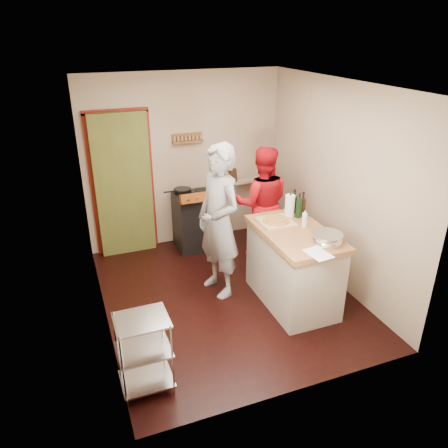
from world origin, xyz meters
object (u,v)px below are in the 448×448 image
(island, at_px, (293,265))
(person_red, at_px, (262,204))
(stove, at_px, (196,220))
(person_stripe, at_px, (219,222))
(wire_shelving, at_px, (144,351))

(island, relative_size, person_red, 0.83)
(stove, xyz_separation_m, person_stripe, (-0.10, -1.29, 0.52))
(person_red, bearing_deg, stove, -15.97)
(stove, xyz_separation_m, person_red, (0.81, -0.61, 0.38))
(person_stripe, distance_m, person_red, 1.14)
(island, xyz_separation_m, person_stripe, (-0.76, 0.55, 0.47))
(stove, bearing_deg, person_red, -36.94)
(island, bearing_deg, person_stripe, 144.05)
(person_stripe, bearing_deg, island, 39.52)
(person_red, bearing_deg, wire_shelving, 64.22)
(island, bearing_deg, wire_shelving, -158.46)
(stove, bearing_deg, wire_shelving, -116.85)
(wire_shelving, height_order, person_stripe, person_stripe)
(stove, distance_m, person_stripe, 1.39)
(island, bearing_deg, person_red, 83.06)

